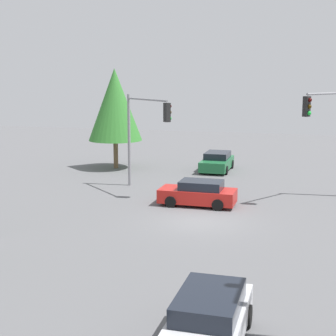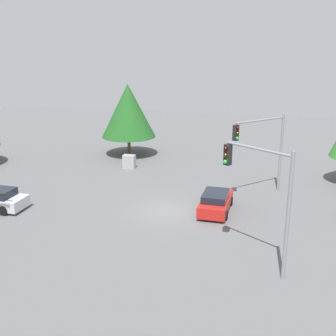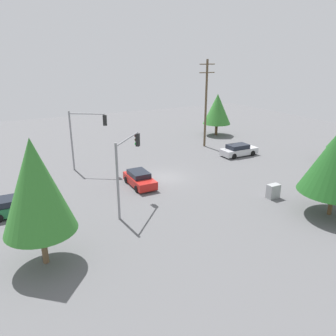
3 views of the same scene
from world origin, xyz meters
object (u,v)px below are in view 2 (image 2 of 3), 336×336
sedan_red (216,202)px  traffic_signal_cross (263,141)px  electrical_cabinet (129,162)px  traffic_signal_main (262,186)px

sedan_red → traffic_signal_cross: bearing=56.2°
sedan_red → electrical_cabinet: 11.81m
sedan_red → traffic_signal_main: (3.09, -6.57, 3.59)m
traffic_signal_cross → electrical_cabinet: (-11.49, 3.88, -3.42)m
traffic_signal_main → electrical_cabinet: traffic_signal_main is taller
electrical_cabinet → sedan_red: bearing=-41.2°
traffic_signal_cross → traffic_signal_main: bearing=44.6°
traffic_signal_cross → electrical_cabinet: traffic_signal_cross is taller
sedan_red → traffic_signal_cross: size_ratio=0.71×
sedan_red → traffic_signal_cross: (2.61, 3.90, 3.37)m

